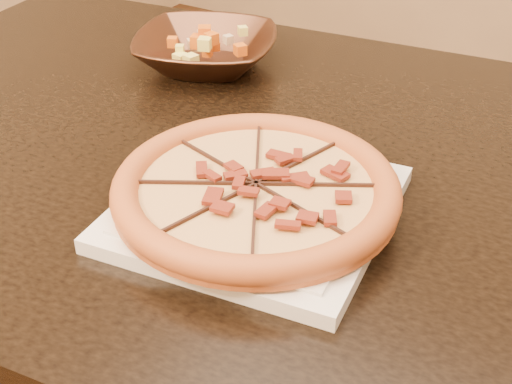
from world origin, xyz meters
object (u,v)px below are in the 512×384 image
at_px(plate, 256,207).
at_px(pizza, 256,189).
at_px(bronze_bowl, 206,51).
at_px(dining_table, 259,218).

distance_m(plate, pizza, 0.02).
xyz_separation_m(plate, bronze_bowl, (-0.28, 0.31, 0.02)).
xyz_separation_m(dining_table, bronze_bowl, (-0.21, 0.18, 0.13)).
relative_size(dining_table, plate, 4.52).
height_order(pizza, bronze_bowl, bronze_bowl).
height_order(plate, bronze_bowl, bronze_bowl).
relative_size(plate, pizza, 1.00).
distance_m(pizza, bronze_bowl, 0.42).
height_order(dining_table, plate, plate).
bearing_deg(bronze_bowl, pizza, -47.46).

